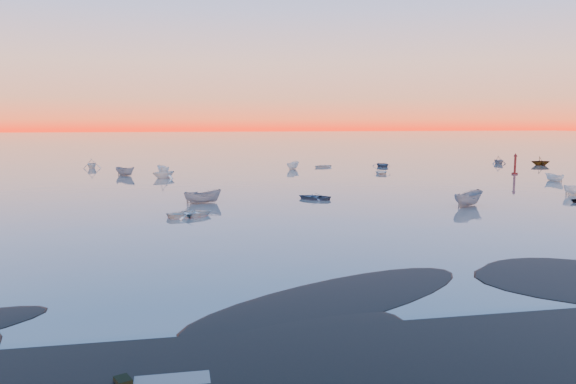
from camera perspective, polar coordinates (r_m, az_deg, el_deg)
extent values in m
plane|color=slate|center=(125.32, -4.71, 3.42)|extent=(600.00, 600.00, 0.00)
imported|color=slate|center=(57.88, -8.64, -1.12)|extent=(2.37, 4.13, 1.34)
cylinder|color=#4B1010|center=(95.07, 22.03, 1.73)|extent=(0.96, 0.96, 0.32)
cylinder|color=#4B1010|center=(94.96, 22.07, 2.53)|extent=(0.34, 0.34, 2.78)
cone|color=#4B1010|center=(94.85, 22.12, 3.53)|extent=(0.64, 0.64, 0.53)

